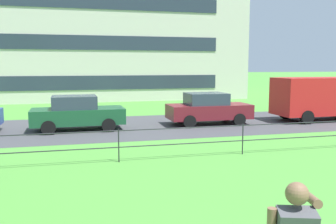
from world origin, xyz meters
name	(u,v)px	position (x,y,z in m)	size (l,w,h in m)	color
street_strip	(103,127)	(0.00, 18.58, 0.00)	(80.00, 6.96, 0.01)	#424247
park_fence	(119,140)	(0.00, 12.27, 0.67)	(32.03, 0.04, 1.00)	#232328
car_dark_green_left	(77,113)	(-1.16, 18.12, 0.78)	(4.04, 1.89, 1.54)	#194C2D
car_maroon_far_left	(208,109)	(5.04, 18.26, 0.78)	(4.00, 1.82, 1.54)	maroon
panel_van_far_right	(322,96)	(11.26, 18.07, 1.27)	(5.02, 2.14, 2.24)	red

